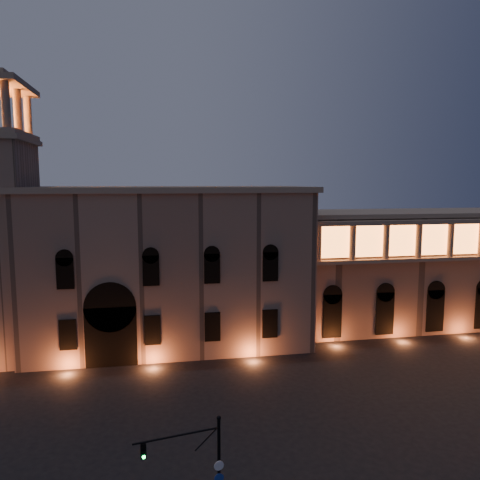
% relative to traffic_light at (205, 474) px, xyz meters
% --- Properties ---
extents(ground, '(160.00, 160.00, 0.00)m').
position_rel_traffic_light_xyz_m(ground, '(1.25, 7.65, -3.32)').
color(ground, black).
rests_on(ground, ground).
extents(government_building, '(30.80, 12.80, 17.60)m').
position_rel_traffic_light_xyz_m(government_building, '(-0.82, 29.58, 5.45)').
color(government_building, '#806353').
rests_on(government_building, ground).
extents(colonnade_wing, '(40.60, 11.50, 14.50)m').
position_rel_traffic_light_xyz_m(colonnade_wing, '(33.25, 31.57, 4.02)').
color(colonnade_wing, '#7B5E4E').
rests_on(colonnade_wing, ground).
extents(traffic_light, '(4.54, 1.14, 6.31)m').
position_rel_traffic_light_xyz_m(traffic_light, '(0.00, 0.00, 0.00)').
color(traffic_light, black).
rests_on(traffic_light, ground).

